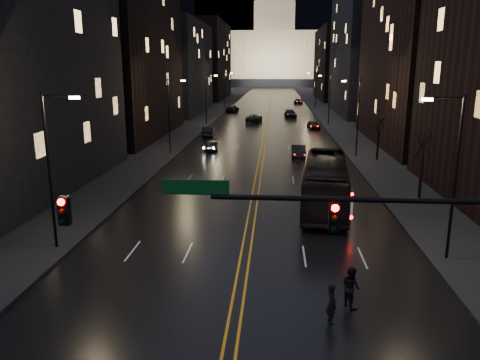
% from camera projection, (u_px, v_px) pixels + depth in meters
% --- Properties ---
extents(road, '(20.00, 320.00, 0.02)m').
position_uv_depth(road, '(271.00, 101.00, 142.61)').
color(road, black).
rests_on(road, ground).
extents(sidewalk_left, '(8.00, 320.00, 0.16)m').
position_uv_depth(sidewalk_left, '(225.00, 101.00, 143.63)').
color(sidewalk_left, black).
rests_on(sidewalk_left, ground).
extents(sidewalk_right, '(8.00, 320.00, 0.16)m').
position_uv_depth(sidewalk_right, '(317.00, 101.00, 141.57)').
color(sidewalk_right, black).
rests_on(sidewalk_right, ground).
extents(center_line, '(0.62, 320.00, 0.01)m').
position_uv_depth(center_line, '(271.00, 101.00, 142.61)').
color(center_line, orange).
rests_on(center_line, road).
extents(building_left_mid, '(12.00, 30.00, 28.00)m').
position_uv_depth(building_left_mid, '(120.00, 40.00, 67.22)').
color(building_left_mid, black).
rests_on(building_left_mid, ground).
extents(building_left_far, '(12.00, 34.00, 20.00)m').
position_uv_depth(building_left_far, '(176.00, 68.00, 104.98)').
color(building_left_far, black).
rests_on(building_left_far, ground).
extents(building_left_dist, '(12.00, 40.00, 24.00)m').
position_uv_depth(building_left_dist, '(207.00, 61.00, 151.00)').
color(building_left_dist, black).
rests_on(building_left_dist, ground).
extents(building_right_mid, '(12.00, 34.00, 26.00)m').
position_uv_depth(building_right_mid, '(367.00, 54.00, 101.18)').
color(building_right_mid, black).
rests_on(building_right_mid, ground).
extents(building_right_dist, '(12.00, 40.00, 22.00)m').
position_uv_depth(building_right_dist, '(338.00, 64.00, 148.16)').
color(building_right_dist, black).
rests_on(building_right_dist, ground).
extents(capitol, '(90.00, 50.00, 58.50)m').
position_uv_depth(capitol, '(274.00, 53.00, 254.80)').
color(capitol, black).
rests_on(capitol, ground).
extents(traffic_signal, '(17.29, 0.45, 7.00)m').
position_uv_depth(traffic_signal, '(409.00, 233.00, 15.03)').
color(traffic_signal, black).
rests_on(traffic_signal, ground).
extents(streetlamp_right_near, '(2.13, 0.25, 9.00)m').
position_uv_depth(streetlamp_right_near, '(452.00, 170.00, 24.37)').
color(streetlamp_right_near, black).
rests_on(streetlamp_right_near, ground).
extents(streetlamp_left_near, '(2.13, 0.25, 9.00)m').
position_uv_depth(streetlamp_left_near, '(52.00, 163.00, 25.96)').
color(streetlamp_left_near, black).
rests_on(streetlamp_left_near, ground).
extents(streetlamp_right_mid, '(2.13, 0.25, 9.00)m').
position_uv_depth(streetlamp_right_mid, '(357.00, 113.00, 53.43)').
color(streetlamp_right_mid, black).
rests_on(streetlamp_right_mid, ground).
extents(streetlamp_left_mid, '(2.13, 0.25, 9.00)m').
position_uv_depth(streetlamp_left_mid, '(170.00, 112.00, 55.02)').
color(streetlamp_left_mid, black).
rests_on(streetlamp_left_mid, ground).
extents(streetlamp_right_far, '(2.13, 0.25, 9.00)m').
position_uv_depth(streetlamp_right_far, '(328.00, 97.00, 82.49)').
color(streetlamp_right_far, black).
rests_on(streetlamp_right_far, ground).
extents(streetlamp_left_far, '(2.13, 0.25, 9.00)m').
position_uv_depth(streetlamp_left_far, '(207.00, 96.00, 84.08)').
color(streetlamp_left_far, black).
rests_on(streetlamp_left_far, ground).
extents(streetlamp_right_dist, '(2.13, 0.25, 9.00)m').
position_uv_depth(streetlamp_right_dist, '(315.00, 89.00, 111.56)').
color(streetlamp_right_dist, black).
rests_on(streetlamp_right_dist, ground).
extents(streetlamp_left_dist, '(2.13, 0.25, 9.00)m').
position_uv_depth(streetlamp_left_dist, '(225.00, 89.00, 113.14)').
color(streetlamp_left_dist, black).
rests_on(streetlamp_left_dist, ground).
extents(tree_right_mid, '(2.40, 2.40, 6.65)m').
position_uv_depth(tree_right_mid, '(424.00, 144.00, 35.96)').
color(tree_right_mid, black).
rests_on(tree_right_mid, ground).
extents(tree_right_far, '(2.40, 2.40, 6.65)m').
position_uv_depth(tree_right_far, '(380.00, 120.00, 51.46)').
color(tree_right_far, black).
rests_on(tree_right_far, ground).
extents(bus, '(4.40, 13.31, 3.64)m').
position_uv_depth(bus, '(325.00, 183.00, 35.09)').
color(bus, black).
rests_on(bus, ground).
extents(oncoming_car_a, '(2.22, 4.37, 1.42)m').
position_uv_depth(oncoming_car_a, '(211.00, 145.00, 58.62)').
color(oncoming_car_a, black).
rests_on(oncoming_car_a, ground).
extents(oncoming_car_b, '(1.78, 4.67, 1.52)m').
position_uv_depth(oncoming_car_b, '(209.00, 131.00, 70.55)').
color(oncoming_car_b, black).
rests_on(oncoming_car_b, ground).
extents(oncoming_car_c, '(3.23, 5.75, 1.52)m').
position_uv_depth(oncoming_car_c, '(254.00, 118.00, 88.90)').
color(oncoming_car_c, black).
rests_on(oncoming_car_c, ground).
extents(oncoming_car_d, '(3.06, 5.91, 1.64)m').
position_uv_depth(oncoming_car_d, '(232.00, 108.00, 108.31)').
color(oncoming_car_d, black).
rests_on(oncoming_car_d, ground).
extents(receding_car_a, '(1.65, 4.53, 1.49)m').
position_uv_depth(receding_car_a, '(299.00, 151.00, 54.03)').
color(receding_car_a, black).
rests_on(receding_car_a, ground).
extents(receding_car_b, '(2.24, 4.36, 1.42)m').
position_uv_depth(receding_car_b, '(313.00, 125.00, 78.66)').
color(receding_car_b, black).
rests_on(receding_car_b, ground).
extents(receding_car_c, '(2.68, 5.46, 1.53)m').
position_uv_depth(receding_car_c, '(290.00, 114.00, 96.63)').
color(receding_car_c, black).
rests_on(receding_car_c, ground).
extents(receding_car_d, '(2.80, 5.18, 1.38)m').
position_uv_depth(receding_car_d, '(298.00, 101.00, 132.62)').
color(receding_car_d, black).
rests_on(receding_car_d, ground).
extents(pedestrian_a, '(0.56, 0.72, 1.76)m').
position_uv_depth(pedestrian_a, '(332.00, 304.00, 19.14)').
color(pedestrian_a, black).
rests_on(pedestrian_a, ground).
extents(pedestrian_b, '(0.88, 1.04, 1.88)m').
position_uv_depth(pedestrian_b, '(351.00, 287.00, 20.44)').
color(pedestrian_b, black).
rests_on(pedestrian_b, ground).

